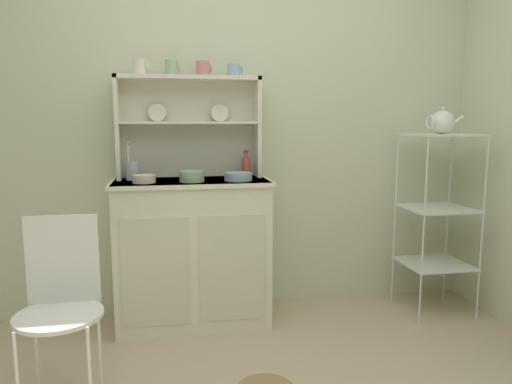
{
  "coord_description": "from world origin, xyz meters",
  "views": [
    {
      "loc": [
        -0.44,
        -1.48,
        1.25
      ],
      "look_at": [
        0.03,
        1.12,
        0.86
      ],
      "focal_mm": 33.16,
      "sensor_mm": 36.0,
      "label": 1
    }
  ],
  "objects_px": {
    "cup_cream_0": "(140,67)",
    "wire_chair": "(61,295)",
    "hutch_cabinet": "(193,251)",
    "hutch_shelf_unit": "(189,119)",
    "porcelain_teapot": "(442,122)",
    "bakers_rack": "(438,202)",
    "utensil_jar": "(132,170)",
    "bowl_mixing_large": "(144,179)",
    "jam_bottle": "(246,166)"
  },
  "relations": [
    {
      "from": "utensil_jar",
      "to": "porcelain_teapot",
      "type": "relative_size",
      "value": 0.97
    },
    {
      "from": "bowl_mixing_large",
      "to": "utensil_jar",
      "type": "distance_m",
      "value": 0.17
    },
    {
      "from": "bowl_mixing_large",
      "to": "bakers_rack",
      "type": "bearing_deg",
      "value": -0.45
    },
    {
      "from": "cup_cream_0",
      "to": "wire_chair",
      "type": "bearing_deg",
      "value": -108.78
    },
    {
      "from": "hutch_shelf_unit",
      "to": "porcelain_teapot",
      "type": "xyz_separation_m",
      "value": [
        1.58,
        -0.25,
        -0.02
      ]
    },
    {
      "from": "hutch_shelf_unit",
      "to": "bakers_rack",
      "type": "bearing_deg",
      "value": -8.97
    },
    {
      "from": "bakers_rack",
      "to": "cup_cream_0",
      "type": "height_order",
      "value": "cup_cream_0"
    },
    {
      "from": "hutch_shelf_unit",
      "to": "cup_cream_0",
      "type": "relative_size",
      "value": 9.81
    },
    {
      "from": "jam_bottle",
      "to": "utensil_jar",
      "type": "height_order",
      "value": "utensil_jar"
    },
    {
      "from": "hutch_shelf_unit",
      "to": "bowl_mixing_large",
      "type": "relative_size",
      "value": 6.62
    },
    {
      "from": "hutch_shelf_unit",
      "to": "utensil_jar",
      "type": "xyz_separation_m",
      "value": [
        -0.35,
        -0.08,
        -0.31
      ]
    },
    {
      "from": "bakers_rack",
      "to": "utensil_jar",
      "type": "bearing_deg",
      "value": 175.08
    },
    {
      "from": "jam_bottle",
      "to": "porcelain_teapot",
      "type": "bearing_deg",
      "value": -8.05
    },
    {
      "from": "utensil_jar",
      "to": "jam_bottle",
      "type": "bearing_deg",
      "value": 0.68
    },
    {
      "from": "jam_bottle",
      "to": "cup_cream_0",
      "type": "bearing_deg",
      "value": 176.74
    },
    {
      "from": "bowl_mixing_large",
      "to": "jam_bottle",
      "type": "relative_size",
      "value": 0.78
    },
    {
      "from": "cup_cream_0",
      "to": "jam_bottle",
      "type": "xyz_separation_m",
      "value": [
        0.63,
        -0.04,
        -0.6
      ]
    },
    {
      "from": "jam_bottle",
      "to": "bowl_mixing_large",
      "type": "bearing_deg",
      "value": -165.59
    },
    {
      "from": "wire_chair",
      "to": "bowl_mixing_large",
      "type": "relative_size",
      "value": 6.42
    },
    {
      "from": "cup_cream_0",
      "to": "hutch_shelf_unit",
      "type": "bearing_deg",
      "value": 7.86
    },
    {
      "from": "hutch_shelf_unit",
      "to": "utensil_jar",
      "type": "bearing_deg",
      "value": -166.51
    },
    {
      "from": "hutch_cabinet",
      "to": "hutch_shelf_unit",
      "type": "height_order",
      "value": "hutch_shelf_unit"
    },
    {
      "from": "porcelain_teapot",
      "to": "wire_chair",
      "type": "bearing_deg",
      "value": -161.88
    },
    {
      "from": "bakers_rack",
      "to": "porcelain_teapot",
      "type": "xyz_separation_m",
      "value": [
        -0.0,
        0.0,
        0.51
      ]
    },
    {
      "from": "bakers_rack",
      "to": "jam_bottle",
      "type": "relative_size",
      "value": 6.87
    },
    {
      "from": "wire_chair",
      "to": "bowl_mixing_large",
      "type": "bearing_deg",
      "value": 95.49
    },
    {
      "from": "wire_chair",
      "to": "porcelain_teapot",
      "type": "bearing_deg",
      "value": 47.66
    },
    {
      "from": "hutch_cabinet",
      "to": "utensil_jar",
      "type": "height_order",
      "value": "utensil_jar"
    },
    {
      "from": "hutch_cabinet",
      "to": "cup_cream_0",
      "type": "xyz_separation_m",
      "value": [
        -0.28,
        0.12,
        1.11
      ]
    },
    {
      "from": "wire_chair",
      "to": "hutch_cabinet",
      "type": "bearing_deg",
      "value": 82.76
    },
    {
      "from": "utensil_jar",
      "to": "wire_chair",
      "type": "bearing_deg",
      "value": -105.91
    },
    {
      "from": "hutch_shelf_unit",
      "to": "jam_bottle",
      "type": "relative_size",
      "value": 5.14
    },
    {
      "from": "hutch_shelf_unit",
      "to": "cup_cream_0",
      "type": "xyz_separation_m",
      "value": [
        -0.28,
        -0.04,
        0.3
      ]
    },
    {
      "from": "bowl_mixing_large",
      "to": "utensil_jar",
      "type": "xyz_separation_m",
      "value": [
        -0.07,
        0.15,
        0.04
      ]
    },
    {
      "from": "bakers_rack",
      "to": "porcelain_teapot",
      "type": "relative_size",
      "value": 4.91
    },
    {
      "from": "jam_bottle",
      "to": "utensil_jar",
      "type": "relative_size",
      "value": 0.73
    },
    {
      "from": "wire_chair",
      "to": "porcelain_teapot",
      "type": "relative_size",
      "value": 3.56
    },
    {
      "from": "wire_chair",
      "to": "cup_cream_0",
      "type": "height_order",
      "value": "cup_cream_0"
    },
    {
      "from": "bakers_rack",
      "to": "utensil_jar",
      "type": "height_order",
      "value": "bakers_rack"
    },
    {
      "from": "bakers_rack",
      "to": "wire_chair",
      "type": "bearing_deg",
      "value": -161.89
    },
    {
      "from": "porcelain_teapot",
      "to": "bakers_rack",
      "type": "bearing_deg",
      "value": -0.0
    },
    {
      "from": "porcelain_teapot",
      "to": "utensil_jar",
      "type": "bearing_deg",
      "value": 175.08
    },
    {
      "from": "utensil_jar",
      "to": "bowl_mixing_large",
      "type": "bearing_deg",
      "value": -63.91
    },
    {
      "from": "hutch_shelf_unit",
      "to": "bakers_rack",
      "type": "xyz_separation_m",
      "value": [
        1.58,
        -0.25,
        -0.53
      ]
    },
    {
      "from": "hutch_shelf_unit",
      "to": "jam_bottle",
      "type": "bearing_deg",
      "value": -12.24
    },
    {
      "from": "hutch_cabinet",
      "to": "porcelain_teapot",
      "type": "bearing_deg",
      "value": -3.19
    },
    {
      "from": "jam_bottle",
      "to": "hutch_cabinet",
      "type": "bearing_deg",
      "value": -166.04
    },
    {
      "from": "cup_cream_0",
      "to": "bowl_mixing_large",
      "type": "relative_size",
      "value": 0.67
    },
    {
      "from": "hutch_cabinet",
      "to": "hutch_shelf_unit",
      "type": "relative_size",
      "value": 1.08
    },
    {
      "from": "cup_cream_0",
      "to": "utensil_jar",
      "type": "xyz_separation_m",
      "value": [
        -0.06,
        -0.04,
        -0.61
      ]
    }
  ]
}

